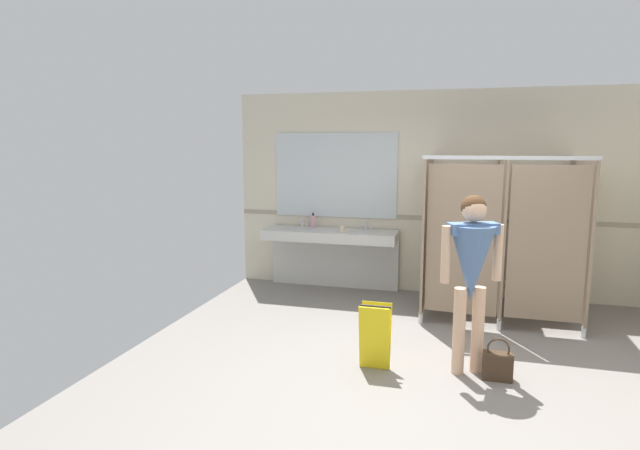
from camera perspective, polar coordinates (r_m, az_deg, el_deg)
The scene contains 11 objects.
ground_plane at distance 5.10m, azimuth 13.26°, elevation -15.69°, with size 6.11×5.66×0.10m, color gray.
wall_back at distance 7.27m, azimuth 14.47°, elevation 3.36°, with size 6.11×0.12×2.77m, color beige.
wall_back_tile_band at distance 7.24m, azimuth 14.36°, elevation 0.67°, with size 6.11×0.01×0.06m, color #9E937F.
vanity_counter at distance 7.32m, azimuth 1.29°, elevation -2.27°, with size 1.87×0.56×0.98m.
mirror_panel at distance 7.38m, azimuth 1.69°, elevation 5.51°, with size 1.77×0.02×1.19m, color silver.
bathroom_stalls at distance 6.39m, azimuth 19.34°, elevation -0.97°, with size 1.79×1.39×1.93m.
person_standing at distance 4.74m, azimuth 16.39°, elevation -4.02°, with size 0.53×0.53×1.62m.
handbag at distance 4.95m, azimuth 19.02°, elevation -14.42°, with size 0.25×0.13×0.38m.
soap_dispenser at distance 7.41m, azimuth -0.78°, elevation 0.43°, with size 0.07×0.07×0.21m.
paper_cup at distance 7.01m, azimuth 2.45°, elevation -0.45°, with size 0.07×0.07×0.09m, color beige.
wet_floor_sign at distance 4.86m, azimuth 6.11°, elevation -12.08°, with size 0.28×0.19×0.61m.
Camera 1 is at (0.11, -4.64, 2.05)m, focal length 28.97 mm.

